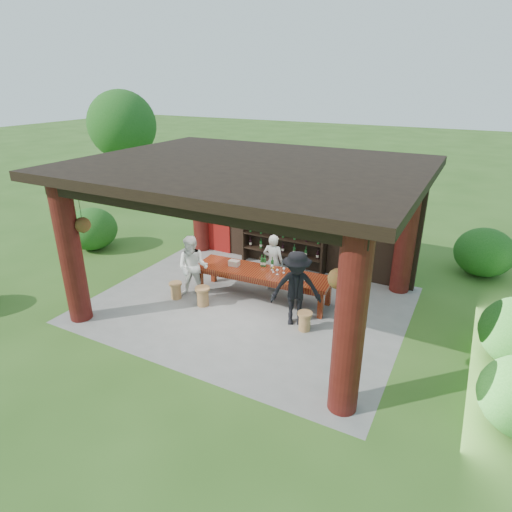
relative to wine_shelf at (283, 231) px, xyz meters
The scene contains 15 objects.
ground 2.71m from the wine_shelf, 85.36° to the right, with size 90.00×90.00×0.00m, color #2D5119.
pavilion 2.26m from the wine_shelf, 84.75° to the right, with size 7.50×6.00×3.60m.
wine_shelf is the anchor object (origin of this frame).
tasting_table 2.09m from the wine_shelf, 79.79° to the right, with size 3.52×1.12×0.75m.
stool_near_left 3.24m from the wine_shelf, 104.34° to the right, with size 0.37×0.37×0.48m.
stool_near_right 3.56m from the wine_shelf, 57.14° to the right, with size 0.33×0.33×0.44m.
stool_far_left 3.54m from the wine_shelf, 117.51° to the right, with size 0.33×0.33×0.43m.
host 1.50m from the wine_shelf, 75.41° to the right, with size 0.56×0.37×1.53m, color beige.
guest_woman 3.03m from the wine_shelf, 113.90° to the right, with size 0.80×0.62×1.64m, color white.
guest_man 3.15m from the wine_shelf, 60.11° to the right, with size 1.14×0.65×1.76m, color black.
table_bottles 1.76m from the wine_shelf, 79.49° to the right, with size 0.37×0.10×0.31m.
table_glasses 2.21m from the wine_shelf, 63.53° to the right, with size 1.03×0.43×0.15m.
napkin_basket 2.10m from the wine_shelf, 102.43° to the right, with size 0.26×0.18×0.14m, color #BF6672.
shrubs 2.47m from the wine_shelf, 45.69° to the right, with size 13.72×9.65×1.36m.
trees 4.32m from the wine_shelf, ahead, with size 22.09×11.98×4.80m.
Camera 1 is at (4.55, -8.17, 5.21)m, focal length 30.00 mm.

